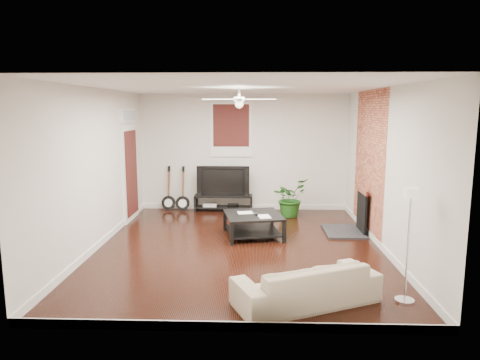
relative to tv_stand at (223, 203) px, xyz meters
name	(u,v)px	position (x,y,z in m)	size (l,w,h in m)	color
room	(239,170)	(0.48, -2.78, 1.20)	(5.01, 6.01, 2.81)	black
brick_accent	(369,163)	(2.97, -1.78, 1.20)	(0.02, 2.20, 2.80)	brown
fireplace	(352,210)	(2.68, -1.78, 0.26)	(0.80, 1.10, 0.92)	black
window_back	(231,130)	(0.18, 0.19, 1.75)	(1.00, 0.06, 1.30)	#3A120F
door_left	(130,164)	(-1.98, -0.88, 1.05)	(0.08, 1.00, 2.50)	white
tv_stand	(223,203)	(0.00, 0.00, 0.00)	(1.39, 0.37, 0.39)	black
tv	(223,180)	(0.00, 0.02, 0.56)	(1.25, 0.16, 0.72)	black
coffee_table	(253,225)	(0.73, -2.09, 0.02)	(1.04, 1.04, 0.44)	black
sofa	(306,283)	(1.41, -5.03, 0.07)	(1.83, 0.71, 0.53)	#BCAB8D
floor_lamp	(408,245)	(2.68, -4.93, 0.55)	(0.25, 0.25, 1.49)	silver
potted_plant	(290,198)	(1.56, -0.48, 0.24)	(0.79, 0.68, 0.87)	#1E5718
guitar_left	(168,189)	(-1.33, -0.03, 0.35)	(0.34, 0.24, 1.09)	black
guitar_right	(182,189)	(-0.98, -0.06, 0.35)	(0.34, 0.24, 1.09)	black
ceiling_fan	(239,99)	(0.48, -2.78, 2.40)	(1.24, 1.24, 0.32)	white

